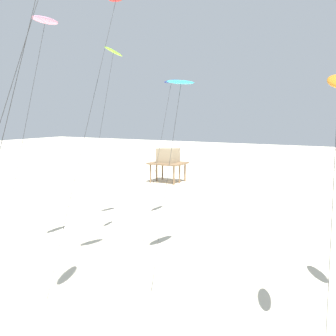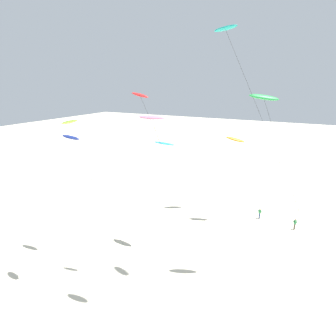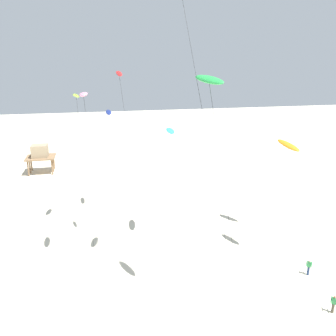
# 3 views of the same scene
# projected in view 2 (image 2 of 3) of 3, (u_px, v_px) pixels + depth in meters

# --- Properties ---
(ground_plane) EXTENTS (260.00, 260.00, 0.00)m
(ground_plane) POSITION_uv_depth(u_px,v_px,m) (257.00, 256.00, 35.16)
(ground_plane) COLOR beige
(kite_white) EXTENTS (2.25, 4.58, 11.68)m
(kite_white) POSITION_uv_depth(u_px,v_px,m) (202.00, 141.00, 46.91)
(kite_white) COLOR white
(kite_white) RESTS_ON ground
(kite_teal) EXTENTS (2.37, 13.63, 25.91)m
(kite_teal) POSITION_uv_depth(u_px,v_px,m) (227.00, 32.00, 28.26)
(kite_teal) COLOR teal
(kite_teal) RESTS_ON ground
(kite_cyan) EXTENTS (1.35, 6.84, 13.30)m
(kite_cyan) POSITION_uv_depth(u_px,v_px,m) (164.00, 144.00, 35.90)
(kite_cyan) COLOR #33BFE0
(kite_cyan) RESTS_ON ground
(kite_pink) EXTENTS (1.33, 7.22, 17.70)m
(kite_pink) POSITION_uv_depth(u_px,v_px,m) (152.00, 119.00, 25.48)
(kite_pink) COLOR pink
(kite_pink) RESTS_ON ground
(kite_lime) EXTENTS (1.28, 7.16, 17.05)m
(kite_lime) POSITION_uv_depth(u_px,v_px,m) (70.00, 124.00, 28.93)
(kite_lime) COLOR #8CD833
(kite_lime) RESTS_ON ground
(kite_green) EXTENTS (2.05, 8.99, 19.51)m
(kite_green) POSITION_uv_depth(u_px,v_px,m) (264.00, 98.00, 29.24)
(kite_green) COLOR green
(kite_green) RESTS_ON ground
(kite_navy) EXTENTS (1.35, 8.03, 14.39)m
(kite_navy) POSITION_uv_depth(u_px,v_px,m) (71.00, 138.00, 34.67)
(kite_navy) COLOR navy
(kite_navy) RESTS_ON ground
(kite_red) EXTENTS (1.66, 9.84, 19.58)m
(kite_red) POSITION_uv_depth(u_px,v_px,m) (142.00, 100.00, 29.62)
(kite_red) COLOR red
(kite_red) RESTS_ON ground
(kite_orange) EXTENTS (1.65, 5.17, 12.85)m
(kite_orange) POSITION_uv_depth(u_px,v_px,m) (235.00, 140.00, 42.52)
(kite_orange) COLOR orange
(kite_orange) RESTS_ON ground
(kite_flyer_nearest) EXTENTS (0.73, 0.72, 1.67)m
(kite_flyer_nearest) POSITION_uv_depth(u_px,v_px,m) (260.00, 213.00, 44.56)
(kite_flyer_nearest) COLOR navy
(kite_flyer_nearest) RESTS_ON ground
(kite_flyer_middle) EXTENTS (0.73, 0.73, 1.67)m
(kite_flyer_middle) POSITION_uv_depth(u_px,v_px,m) (295.00, 224.00, 41.20)
(kite_flyer_middle) COLOR #4C4738
(kite_flyer_middle) RESTS_ON ground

